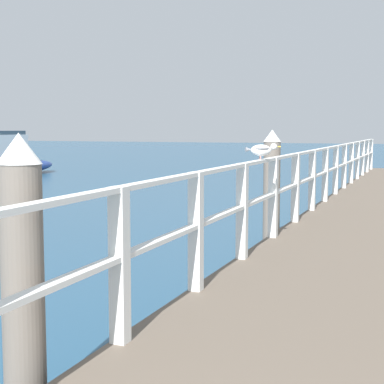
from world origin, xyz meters
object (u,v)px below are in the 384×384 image
(dock_piling_far, at_px, (272,188))
(boat_2, at_px, (6,161))
(dock_piling_near, at_px, (23,282))
(seagull_foreground, at_px, (262,150))

(dock_piling_far, xyz_separation_m, boat_2, (-13.95, 11.09, -0.37))
(dock_piling_near, height_order, seagull_foreground, dock_piling_near)
(seagull_foreground, bearing_deg, dock_piling_near, -36.38)
(dock_piling_near, relative_size, boat_2, 0.34)
(dock_piling_far, height_order, boat_2, dock_piling_far)
(dock_piling_near, bearing_deg, seagull_foreground, 85.21)
(dock_piling_near, height_order, dock_piling_far, same)
(seagull_foreground, relative_size, boat_2, 0.07)
(dock_piling_near, height_order, boat_2, dock_piling_near)
(dock_piling_far, distance_m, boat_2, 17.82)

